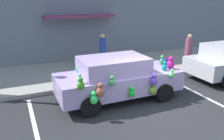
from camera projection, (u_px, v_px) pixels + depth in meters
name	position (u px, v px, depth m)	size (l,w,h in m)	color
ground_plane	(161.00, 115.00, 7.25)	(60.00, 60.00, 0.00)	#262628
sidewalk	(102.00, 69.00, 11.60)	(24.00, 4.00, 0.15)	gray
storefront_building	(87.00, 3.00, 12.54)	(24.00, 1.25, 6.40)	slate
parking_stripe_front	(195.00, 92.00, 8.98)	(0.12, 3.60, 0.01)	silver
parking_stripe_rear	(34.00, 124.00, 6.71)	(0.12, 3.60, 0.01)	silver
plush_covered_car	(118.00, 78.00, 8.16)	(4.34, 2.02, 1.54)	#AD96C9
teddy_bear_on_sidewalk	(83.00, 71.00, 10.08)	(0.31, 0.26, 0.60)	brown
pedestrian_walking_past	(103.00, 51.00, 11.49)	(0.31, 0.31, 1.66)	#233D95
pedestrian_by_lamp	(188.00, 52.00, 11.63)	(0.36, 0.36, 1.62)	#804158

